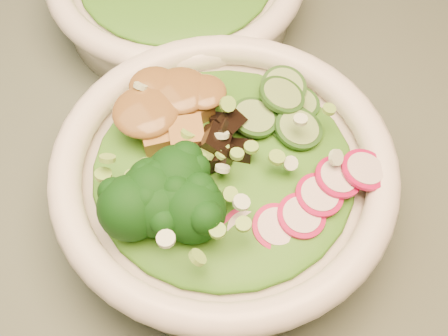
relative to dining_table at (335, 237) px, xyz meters
name	(u,v)px	position (x,y,z in m)	size (l,w,h in m)	color
dining_table	(335,237)	(0.00, 0.00, 0.00)	(1.20, 0.80, 0.75)	black
salad_bowl	(224,181)	(-0.12, 0.03, 0.15)	(0.28, 0.28, 0.08)	white
lettuce_bed	(224,167)	(-0.12, 0.03, 0.18)	(0.21, 0.21, 0.02)	#2E6916
broccoli_florets	(170,214)	(-0.17, 0.01, 0.19)	(0.08, 0.07, 0.05)	black
radish_slices	(297,210)	(-0.09, -0.03, 0.18)	(0.11, 0.04, 0.02)	#AB0D43
cucumber_slices	(277,107)	(-0.05, 0.06, 0.19)	(0.07, 0.07, 0.04)	#82B766
mushroom_heap	(212,149)	(-0.12, 0.04, 0.19)	(0.07, 0.07, 0.04)	black
tofu_cubes	(164,115)	(-0.14, 0.09, 0.19)	(0.09, 0.06, 0.04)	#A37136
peanut_sauce	(162,105)	(-0.14, 0.09, 0.20)	(0.07, 0.06, 0.02)	brown
scallion_garnish	(224,150)	(-0.12, 0.03, 0.20)	(0.20, 0.20, 0.02)	#7BB841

